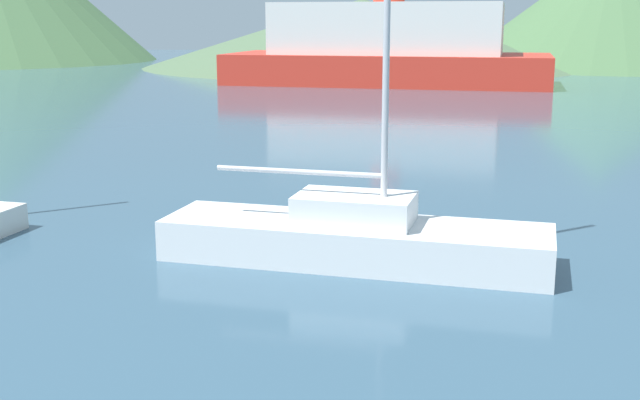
# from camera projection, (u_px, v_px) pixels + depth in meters

# --- Properties ---
(sailboat_middle) EXTENTS (7.38, 3.54, 9.72)m
(sailboat_middle) POSITION_uv_depth(u_px,v_px,m) (355.00, 235.00, 14.79)
(sailboat_middle) COLOR white
(sailboat_middle) RESTS_ON ground_plane
(ferry_distant) EXTENTS (23.32, 13.05, 7.12)m
(ferry_distant) POSITION_uv_depth(u_px,v_px,m) (388.00, 48.00, 55.43)
(ferry_distant) COLOR red
(ferry_distant) RESTS_ON ground_plane
(hill_central) EXTENTS (41.29, 41.29, 6.30)m
(hill_central) POSITION_uv_depth(u_px,v_px,m) (362.00, 33.00, 75.98)
(hill_central) COLOR #4C6647
(hill_central) RESTS_ON ground_plane
(hill_east) EXTENTS (29.59, 29.59, 11.15)m
(hill_east) POSITION_uv_depth(u_px,v_px,m) (610.00, 7.00, 75.77)
(hill_east) COLOR #476B42
(hill_east) RESTS_ON ground_plane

